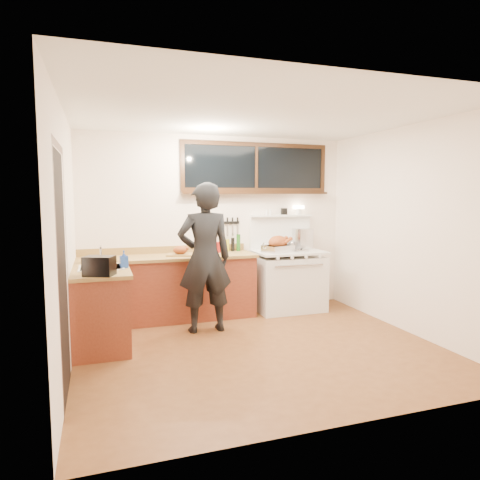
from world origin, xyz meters
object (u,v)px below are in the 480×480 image
object	(u,v)px
vintage_stove	(288,279)
cutting_board	(181,252)
roast_turkey	(278,245)
man	(205,258)

from	to	relation	value
vintage_stove	cutting_board	xyz separation A→B (m)	(-1.63, 0.01, 0.49)
cutting_board	roast_turkey	size ratio (longest dim) A/B	0.88
man	cutting_board	bearing A→B (deg)	106.95
vintage_stove	man	size ratio (longest dim) A/B	0.83
cutting_board	roast_turkey	world-z (taller)	roast_turkey
vintage_stove	cutting_board	world-z (taller)	vintage_stove
vintage_stove	cutting_board	distance (m)	1.70
man	cutting_board	xyz separation A→B (m)	(-0.19, 0.63, 0.01)
cutting_board	roast_turkey	distance (m)	1.44
roast_turkey	man	bearing A→B (deg)	-156.18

